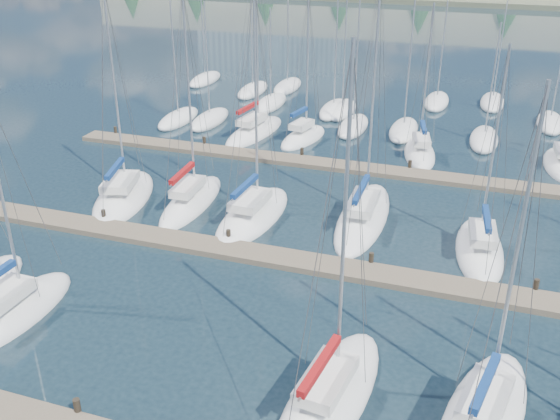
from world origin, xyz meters
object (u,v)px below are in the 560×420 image
(sailboat_p, at_px, (420,153))
(sailboat_k, at_px, (363,217))
(sailboat_c, at_px, (16,311))
(sailboat_o, at_px, (303,137))
(sailboat_j, at_px, (253,215))
(sailboat_n, at_px, (255,131))
(sailboat_i, at_px, (191,201))
(sailboat_d, at_px, (329,397))
(sailboat_e, at_px, (483,416))
(sailboat_l, at_px, (479,250))
(sailboat_h, at_px, (124,196))

(sailboat_p, bearing_deg, sailboat_k, -109.51)
(sailboat_c, bearing_deg, sailboat_o, 79.76)
(sailboat_o, bearing_deg, sailboat_p, 7.09)
(sailboat_j, bearing_deg, sailboat_c, -115.17)
(sailboat_n, bearing_deg, sailboat_i, -78.58)
(sailboat_c, bearing_deg, sailboat_d, -2.23)
(sailboat_n, relative_size, sailboat_k, 1.03)
(sailboat_e, bearing_deg, sailboat_l, 104.91)
(sailboat_h, distance_m, sailboat_k, 15.35)
(sailboat_o, height_order, sailboat_j, sailboat_j)
(sailboat_o, height_order, sailboat_p, sailboat_o)
(sailboat_j, distance_m, sailboat_p, 16.26)
(sailboat_d, distance_m, sailboat_h, 21.95)
(sailboat_d, height_order, sailboat_l, sailboat_d)
(sailboat_k, relative_size, sailboat_l, 1.29)
(sailboat_d, relative_size, sailboat_i, 1.03)
(sailboat_i, distance_m, sailboat_c, 13.68)
(sailboat_n, height_order, sailboat_k, sailboat_n)
(sailboat_n, xyz_separation_m, sailboat_c, (-1.14, -27.76, -0.01))
(sailboat_e, height_order, sailboat_c, sailboat_e)
(sailboat_j, relative_size, sailboat_i, 1.05)
(sailboat_p, distance_m, sailboat_n, 13.73)
(sailboat_j, relative_size, sailboat_p, 1.22)
(sailboat_o, height_order, sailboat_h, sailboat_h)
(sailboat_h, relative_size, sailboat_c, 1.16)
(sailboat_o, distance_m, sailboat_i, 14.47)
(sailboat_c, xyz_separation_m, sailboat_l, (19.87, 12.85, -0.00))
(sailboat_j, bearing_deg, sailboat_p, 62.26)
(sailboat_d, bearing_deg, sailboat_l, 77.67)
(sailboat_h, bearing_deg, sailboat_i, -6.82)
(sailboat_k, bearing_deg, sailboat_i, -174.15)
(sailboat_o, xyz_separation_m, sailboat_l, (14.45, -14.76, -0.02))
(sailboat_j, distance_m, sailboat_n, 15.88)
(sailboat_d, height_order, sailboat_j, sailboat_j)
(sailboat_e, bearing_deg, sailboat_i, 155.33)
(sailboat_d, relative_size, sailboat_c, 1.16)
(sailboat_d, xyz_separation_m, sailboat_o, (-9.62, 28.42, 0.01))
(sailboat_p, xyz_separation_m, sailboat_h, (-17.03, -14.16, -0.01))
(sailboat_k, xyz_separation_m, sailboat_l, (6.82, -1.95, -0.01))
(sailboat_k, bearing_deg, sailboat_j, -164.37)
(sailboat_c, height_order, sailboat_l, sailboat_c)
(sailboat_h, xyz_separation_m, sailboat_c, (2.18, -12.80, 0.01))
(sailboat_d, height_order, sailboat_k, sailboat_k)
(sailboat_d, distance_m, sailboat_l, 14.49)
(sailboat_o, distance_m, sailboat_j, 14.78)
(sailboat_o, distance_m, sailboat_p, 9.46)
(sailboat_o, relative_size, sailboat_k, 0.80)
(sailboat_e, xyz_separation_m, sailboat_c, (-20.58, -0.01, -0.00))
(sailboat_e, bearing_deg, sailboat_c, -168.25)
(sailboat_i, xyz_separation_m, sailboat_h, (-4.48, -0.68, -0.02))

